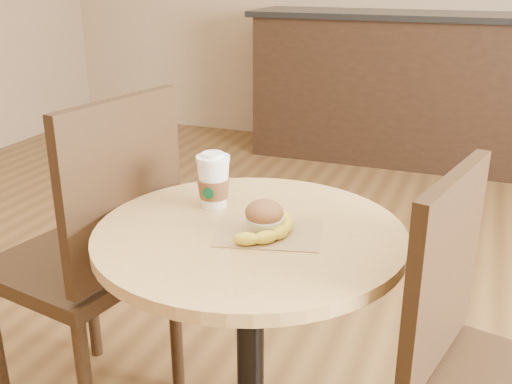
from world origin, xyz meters
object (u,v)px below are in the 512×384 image
Objects in this scene: cafe_table at (250,304)px; banana at (272,226)px; coffee_cup at (214,182)px; chair_left at (96,252)px; chair_right at (490,374)px; muffin at (264,218)px.

cafe_table is 0.23m from banana.
coffee_cup reaches higher than cafe_table.
chair_left is 0.61m from banana.
cafe_table is 3.31× the size of banana.
chair_right is (1.07, -0.12, -0.04)m from chair_left.
chair_left reaches higher than coffee_cup.
coffee_cup is 0.63× the size of banana.
muffin is (0.18, -0.12, -0.02)m from coffee_cup.
cafe_table is 0.25m from muffin.
chair_left reaches higher than cafe_table.
chair_right is 6.59× the size of coffee_cup.
chair_left is at bearing 177.65° from coffee_cup.
muffin is (0.55, -0.10, 0.23)m from chair_left.
muffin is (-0.52, 0.02, 0.27)m from chair_right.
chair_right is 0.59m from muffin.
chair_left is at bearing 170.14° from muffin.
coffee_cup is (-0.14, 0.10, 0.27)m from cafe_table.
coffee_cup is 0.23m from banana.
chair_left is at bearing 178.10° from banana.
chair_left is 0.60m from muffin.
coffee_cup is at bearing 157.92° from banana.
banana is (0.06, -0.00, 0.22)m from cafe_table.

